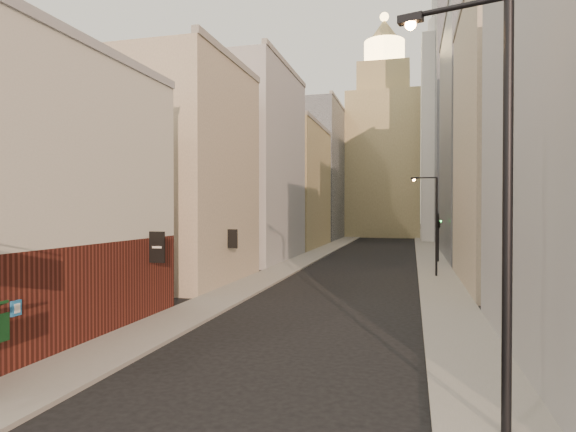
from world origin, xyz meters
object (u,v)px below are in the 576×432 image
object	(u,v)px
clock_tower	(384,149)
white_tower	(446,130)
streetlamp_near	(495,187)
streetlamp_mid	(434,220)
traffic_light_right	(438,224)

from	to	relation	value
clock_tower	white_tower	bearing A→B (deg)	-51.84
white_tower	streetlamp_near	world-z (taller)	white_tower
clock_tower	streetlamp_mid	bearing A→B (deg)	-83.06
traffic_light_right	clock_tower	bearing A→B (deg)	-58.31
clock_tower	streetlamp_mid	size ratio (longest dim) A/B	5.64
white_tower	traffic_light_right	xyz separation A→B (m)	(-2.92, -34.12, -14.71)
streetlamp_mid	streetlamp_near	bearing A→B (deg)	-98.61
streetlamp_near	white_tower	bearing A→B (deg)	103.12
white_tower	traffic_light_right	bearing A→B (deg)	-94.88
clock_tower	streetlamp_near	xyz separation A→B (m)	(7.40, -86.49, -11.69)
traffic_light_right	white_tower	bearing A→B (deg)	-72.73
clock_tower	white_tower	distance (m)	17.83
white_tower	streetlamp_mid	xyz separation A→B (m)	(-3.81, -45.07, -14.06)
clock_tower	traffic_light_right	xyz separation A→B (m)	(8.08, -48.12, -13.74)
streetlamp_near	traffic_light_right	xyz separation A→B (m)	(0.68, 38.37, -2.05)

